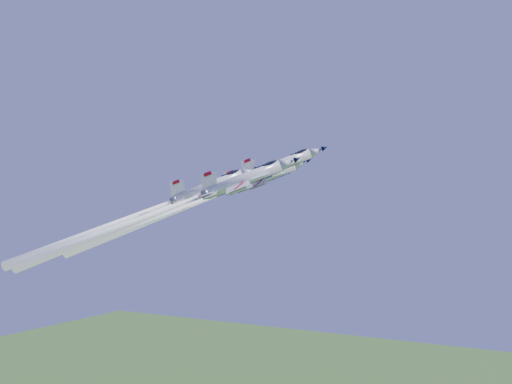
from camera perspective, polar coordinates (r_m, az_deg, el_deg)
The scene contains 4 objects.
jet_lead at distance 105.37m, azimuth -7.30°, elevation -1.03°, with size 38.10×24.84×40.28m.
jet_left at distance 110.36m, azimuth -6.28°, elevation -1.20°, with size 34.44×21.98×32.09m.
jet_right at distance 98.90m, azimuth -9.30°, elevation -1.86°, with size 35.32×22.61×33.51m.
jet_slot at distance 102.98m, azimuth -11.76°, elevation -2.25°, with size 32.89×21.02×30.85m.
Camera 1 is at (47.99, -88.63, 86.43)m, focal length 40.00 mm.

